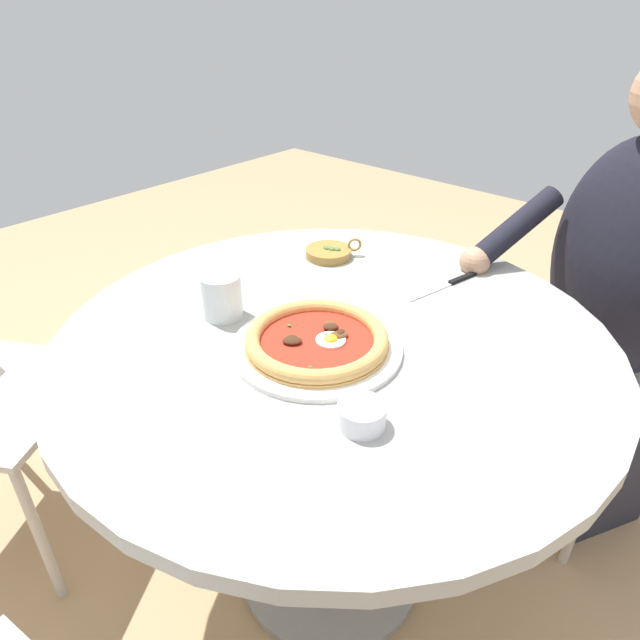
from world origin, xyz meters
The scene contains 8 objects.
ground_plane centered at (0.00, 0.00, -0.01)m, with size 6.00×6.00×0.02m, color tan.
dining_table centered at (0.00, 0.00, 0.59)m, with size 1.05×1.05×0.71m.
pizza_on_plate centered at (0.01, -0.06, 0.73)m, with size 0.31×0.31×0.04m.
water_glass centered at (-0.21, -0.09, 0.75)m, with size 0.08×0.08×0.09m.
steak_knife centered at (0.07, 0.34, 0.71)m, with size 0.05×0.22×0.01m.
ramekin_capers centered at (0.20, -0.17, 0.73)m, with size 0.07×0.07×0.04m.
olive_pan centered at (-0.23, 0.26, 0.72)m, with size 0.11×0.12×0.04m.
diner_person centered at (0.33, 0.64, 0.53)m, with size 0.53×0.45×1.18m.
Camera 1 is at (0.57, -0.68, 1.28)m, focal length 31.29 mm.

